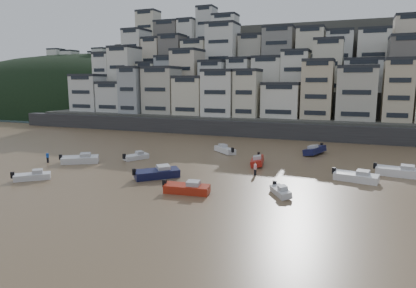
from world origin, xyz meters
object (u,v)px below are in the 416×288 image
at_px(boat_j, 32,175).
at_px(person_blue, 48,157).
at_px(boat_e, 257,160).
at_px(boat_a, 187,187).
at_px(boat_f, 136,156).
at_px(boat_c, 157,172).
at_px(boat_g, 400,170).
at_px(boat_h, 225,149).
at_px(boat_k, 80,158).
at_px(boat_b, 281,190).
at_px(boat_i, 315,149).
at_px(boat_d, 356,175).
at_px(person_pink, 255,169).

distance_m(boat_j, person_blue, 10.71).
bearing_deg(boat_e, boat_a, -22.63).
bearing_deg(boat_f, person_blue, 148.19).
bearing_deg(person_blue, boat_c, -5.94).
bearing_deg(boat_g, boat_e, -171.55).
xyz_separation_m(boat_a, boat_h, (-3.82, 24.60, -0.01)).
height_order(boat_k, person_blue, person_blue).
distance_m(boat_b, boat_c, 16.58).
height_order(boat_a, boat_h, boat_a).
bearing_deg(boat_b, boat_i, 146.39).
bearing_deg(person_blue, boat_d, 7.20).
bearing_deg(boat_k, boat_a, -52.49).
relative_size(boat_d, boat_j, 1.21).
distance_m(boat_d, boat_i, 17.99).
bearing_deg(boat_d, boat_j, -147.64).
bearing_deg(boat_f, person_pink, -70.87).
bearing_deg(boat_f, boat_g, -57.65).
relative_size(boat_g, boat_h, 1.14).
bearing_deg(boat_d, boat_k, -161.89).
distance_m(boat_b, boat_d, 12.21).
bearing_deg(boat_e, boat_f, -89.90).
bearing_deg(boat_d, boat_f, -170.36).
relative_size(boat_c, boat_g, 0.99).
bearing_deg(boat_i, boat_e, -14.33).
height_order(boat_a, boat_i, boat_i).
bearing_deg(boat_h, boat_e, 178.53).
xyz_separation_m(boat_c, boat_f, (-9.02, 9.22, -0.25)).
bearing_deg(boat_a, boat_j, 179.00).
distance_m(boat_k, person_blue, 5.34).
height_order(boat_d, boat_h, boat_d).
height_order(boat_f, boat_g, boat_g).
relative_size(boat_a, boat_g, 0.88).
height_order(person_blue, person_pink, same).
distance_m(boat_b, boat_h, 25.54).
distance_m(boat_j, person_pink, 29.27).
relative_size(boat_b, person_blue, 2.42).
bearing_deg(boat_c, boat_i, 9.52).
height_order(boat_d, boat_j, boat_d).
distance_m(boat_c, boat_i, 30.26).
height_order(boat_c, boat_g, boat_g).
bearing_deg(boat_k, boat_g, -20.56).
height_order(boat_f, boat_i, boat_i).
bearing_deg(boat_h, boat_f, 84.64).
xyz_separation_m(boat_f, boat_i, (26.70, 15.34, 0.25)).
xyz_separation_m(boat_h, person_blue, (-23.35, -17.79, 0.10)).
distance_m(boat_b, boat_i, 26.07).
height_order(boat_d, boat_k, boat_k).
height_order(boat_b, person_blue, person_blue).
xyz_separation_m(boat_a, boat_e, (3.92, 17.27, -0.01)).
xyz_separation_m(boat_g, boat_j, (-44.48, -19.42, -0.23)).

